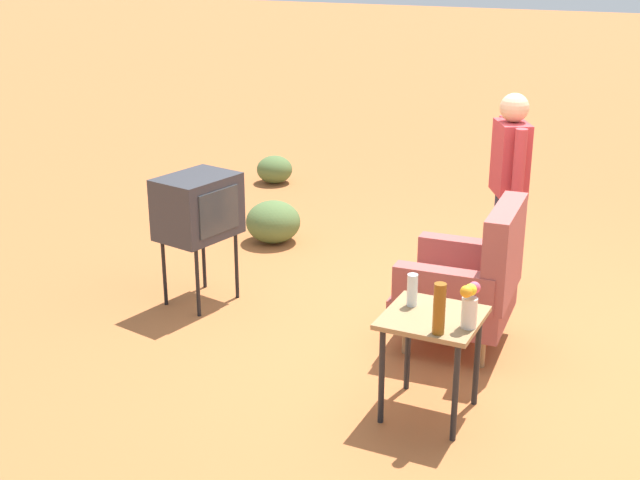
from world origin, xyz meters
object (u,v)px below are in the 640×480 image
armchair (469,281)px  person_standing (509,183)px  bottle_short_clear (412,290)px  tv_on_stand (198,207)px  side_table (432,331)px  flower_vase (470,303)px  bottle_tall_amber (439,309)px

armchair → person_standing: bearing=-179.6°
armchair → person_standing: (-1.01, -0.01, 0.44)m
person_standing → bottle_short_clear: person_standing is taller
person_standing → bottle_short_clear: 1.91m
tv_on_stand → person_standing: (-1.15, 2.11, 0.16)m
side_table → bottle_short_clear: (-0.08, -0.16, 0.20)m
tv_on_stand → flower_vase: tv_on_stand is taller
armchair → flower_vase: (1.04, 0.28, 0.30)m
side_table → bottle_tall_amber: (0.22, 0.10, 0.25)m
bottle_short_clear → armchair: bearing=173.1°
tv_on_stand → person_standing: 2.41m
armchair → flower_vase: size_ratio=4.00×
armchair → flower_vase: 1.12m
armchair → side_table: (0.98, 0.05, 0.06)m
bottle_short_clear → bottle_tall_amber: 0.40m
side_table → flower_vase: size_ratio=2.46×
bottle_tall_amber → side_table: bearing=-154.7°
side_table → bottle_short_clear: bottle_short_clear is taller
armchair → bottle_short_clear: armchair is taller
tv_on_stand → side_table: bearing=69.0°
tv_on_stand → bottle_short_clear: tv_on_stand is taller
bottle_tall_amber → flower_vase: bottle_tall_amber is taller
armchair → person_standing: size_ratio=0.65×
bottle_tall_amber → bottle_short_clear: bearing=-138.7°
armchair → bottle_tall_amber: size_ratio=3.53×
person_standing → flower_vase: 2.07m
armchair → flower_vase: armchair is taller
bottle_tall_amber → person_standing: bearing=-175.8°
flower_vase → bottle_short_clear: bearing=-110.7°
side_table → person_standing: bearing=-178.3°
armchair → person_standing: 1.10m
bottle_short_clear → bottle_tall_amber: size_ratio=0.67×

